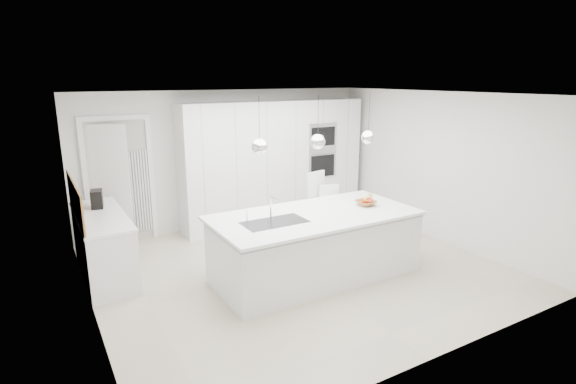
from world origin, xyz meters
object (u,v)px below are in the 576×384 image
bar_stool_left (321,211)px  espresso_machine (97,199)px  fruit_bowl (366,203)px  island_base (316,247)px  bar_stool_right (333,217)px

bar_stool_left → espresso_machine: bearing=148.4°
fruit_bowl → espresso_machine: (-3.41, 1.85, 0.09)m
espresso_machine → bar_stool_left: 3.40m
island_base → bar_stool_right: bearing=43.0°
fruit_bowl → bar_stool_left: bar_stool_left is taller
island_base → fruit_bowl: size_ratio=9.44×
fruit_bowl → bar_stool_right: bearing=90.3°
island_base → bar_stool_right: 1.20m
fruit_bowl → bar_stool_left: bearing=101.0°
espresso_machine → bar_stool_left: bearing=-6.1°
fruit_bowl → bar_stool_right: (-0.00, 0.80, -0.43)m
island_base → fruit_bowl: bearing=1.3°
fruit_bowl → espresso_machine: bearing=151.6°
island_base → fruit_bowl: (0.88, 0.02, 0.51)m
bar_stool_left → bar_stool_right: size_ratio=1.21×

